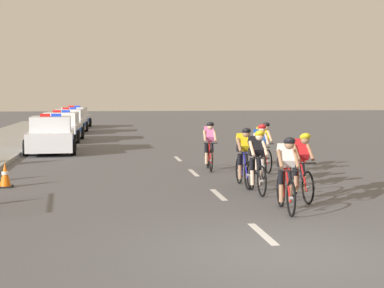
% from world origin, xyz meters
% --- Properties ---
extents(ground_plane, '(160.00, 160.00, 0.00)m').
position_xyz_m(ground_plane, '(0.00, 0.00, 0.00)').
color(ground_plane, '#56565B').
extents(kerb_edge, '(0.16, 60.00, 0.13)m').
position_xyz_m(kerb_edge, '(-5.98, 14.00, 0.07)').
color(kerb_edge, '#9E9E99').
rests_on(kerb_edge, ground).
extents(lane_markings_centre, '(0.14, 17.60, 0.01)m').
position_xyz_m(lane_markings_centre, '(0.00, 5.33, 0.00)').
color(lane_markings_centre, white).
rests_on(lane_markings_centre, ground).
extents(cyclist_lead, '(0.45, 1.72, 1.56)m').
position_xyz_m(cyclist_lead, '(0.96, 3.11, 0.79)').
color(cyclist_lead, black).
rests_on(cyclist_lead, ground).
extents(cyclist_second, '(0.42, 1.72, 1.56)m').
position_xyz_m(cyclist_second, '(1.66, 4.32, 0.79)').
color(cyclist_second, black).
rests_on(cyclist_second, ground).
extents(cyclist_third, '(0.42, 1.72, 1.56)m').
position_xyz_m(cyclist_third, '(0.93, 5.40, 0.79)').
color(cyclist_third, black).
rests_on(cyclist_third, ground).
extents(cyclist_fourth, '(0.42, 1.72, 1.56)m').
position_xyz_m(cyclist_fourth, '(0.87, 6.47, 0.79)').
color(cyclist_fourth, black).
rests_on(cyclist_fourth, ground).
extents(cyclist_fifth, '(0.43, 1.72, 1.56)m').
position_xyz_m(cyclist_fifth, '(1.77, 8.25, 0.79)').
color(cyclist_fifth, black).
rests_on(cyclist_fifth, ground).
extents(cyclist_sixth, '(0.43, 1.72, 1.56)m').
position_xyz_m(cyclist_sixth, '(2.16, 9.38, 0.79)').
color(cyclist_sixth, black).
rests_on(cyclist_sixth, ground).
extents(cyclist_seventh, '(0.44, 1.72, 1.56)m').
position_xyz_m(cyclist_seventh, '(0.57, 9.87, 0.79)').
color(cyclist_seventh, black).
rests_on(cyclist_seventh, ground).
extents(police_car_nearest, '(2.14, 4.47, 1.59)m').
position_xyz_m(police_car_nearest, '(-4.85, 16.55, 0.68)').
color(police_car_nearest, silver).
rests_on(police_car_nearest, ground).
extents(police_car_second, '(2.13, 4.47, 1.59)m').
position_xyz_m(police_car_second, '(-4.85, 22.47, 0.68)').
color(police_car_second, white).
rests_on(police_car_second, ground).
extents(police_car_third, '(2.18, 4.49, 1.59)m').
position_xyz_m(police_car_third, '(-4.85, 29.17, 0.68)').
color(police_car_third, silver).
rests_on(police_car_third, ground).
extents(police_car_furthest, '(2.32, 4.55, 1.59)m').
position_xyz_m(police_car_furthest, '(-4.85, 35.20, 0.68)').
color(police_car_furthest, silver).
rests_on(police_car_furthest, ground).
extents(traffic_cone_mid, '(0.36, 0.36, 0.64)m').
position_xyz_m(traffic_cone_mid, '(-5.16, 7.20, 0.31)').
color(traffic_cone_mid, black).
rests_on(traffic_cone_mid, ground).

